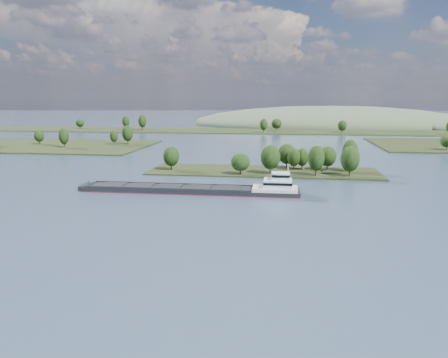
# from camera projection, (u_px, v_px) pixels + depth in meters

# --- Properties ---
(ground) EXTENTS (1800.00, 1800.00, 0.00)m
(ground) POSITION_uv_depth(u_px,v_px,m) (253.00, 205.00, 133.56)
(ground) COLOR #36465E
(ground) RESTS_ON ground
(tree_island) EXTENTS (100.00, 30.06, 15.10)m
(tree_island) POSITION_uv_depth(u_px,v_px,m) (280.00, 163.00, 188.97)
(tree_island) COLOR black
(tree_island) RESTS_ON ground
(back_shoreline) EXTENTS (900.00, 60.00, 16.10)m
(back_shoreline) POSITION_uv_depth(u_px,v_px,m) (285.00, 131.00, 404.43)
(back_shoreline) COLOR black
(back_shoreline) RESTS_ON ground
(hill_west) EXTENTS (320.00, 160.00, 44.00)m
(hill_west) POSITION_uv_depth(u_px,v_px,m) (330.00, 125.00, 495.07)
(hill_west) COLOR #47593D
(hill_west) RESTS_ON ground
(cargo_barge) EXTENTS (77.10, 9.81, 10.42)m
(cargo_barge) POSITION_uv_depth(u_px,v_px,m) (204.00, 189.00, 150.72)
(cargo_barge) COLOR black
(cargo_barge) RESTS_ON ground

